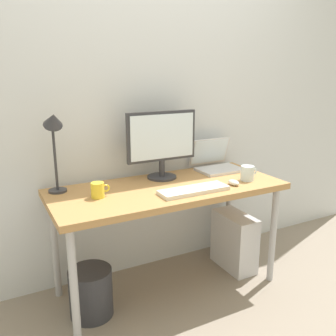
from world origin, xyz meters
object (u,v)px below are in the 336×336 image
at_px(coffee_mug, 98,190).
at_px(mouse, 234,182).
at_px(laptop, 216,162).
at_px(desk, 168,196).
at_px(computer_tower, 234,241).
at_px(desk_lamp, 54,133).
at_px(monitor, 162,141).
at_px(glass_cup, 248,173).
at_px(keyboard, 194,190).
at_px(wastebasket, 91,292).

bearing_deg(coffee_mug, mouse, -11.62).
relative_size(laptop, coffee_mug, 2.85).
distance_m(desk, computer_tower, 0.72).
relative_size(desk_lamp, mouse, 5.63).
distance_m(monitor, coffee_mug, 0.58).
bearing_deg(monitor, glass_cup, -32.93).
xyz_separation_m(monitor, coffee_mug, (-0.51, -0.18, -0.21)).
relative_size(keyboard, computer_tower, 1.05).
distance_m(coffee_mug, wastebasket, 0.63).
xyz_separation_m(keyboard, mouse, (0.30, -0.00, 0.01)).
height_order(desk, coffee_mug, coffee_mug).
height_order(desk, wastebasket, desk).
bearing_deg(desk, monitor, 75.07).
distance_m(monitor, desk_lamp, 0.70).
bearing_deg(desk_lamp, laptop, 0.98).
bearing_deg(glass_cup, monitor, 147.07).
relative_size(desk, wastebasket, 4.96).
xyz_separation_m(desk_lamp, glass_cup, (1.18, -0.31, -0.31)).
xyz_separation_m(desk, desk_lamp, (-0.64, 0.18, 0.43)).
relative_size(laptop, computer_tower, 0.76).
bearing_deg(monitor, desk, -104.93).
height_order(desk_lamp, mouse, desk_lamp).
xyz_separation_m(glass_cup, computer_tower, (0.03, 0.14, -0.57)).
bearing_deg(monitor, desk_lamp, 179.92).
xyz_separation_m(monitor, glass_cup, (0.48, -0.31, -0.21)).
xyz_separation_m(laptop, mouse, (-0.12, -0.38, -0.04)).
bearing_deg(monitor, wastebasket, -159.49).
height_order(monitor, glass_cup, monitor).
xyz_separation_m(desk, keyboard, (0.09, -0.17, 0.08)).
xyz_separation_m(keyboard, computer_tower, (0.48, 0.18, -0.53)).
relative_size(desk, mouse, 16.55).
distance_m(desk, monitor, 0.37).
distance_m(coffee_mug, computer_tower, 1.17).
xyz_separation_m(desk, mouse, (0.39, -0.17, 0.08)).
bearing_deg(monitor, mouse, -46.50).
distance_m(desk, laptop, 0.56).
relative_size(monitor, wastebasket, 1.65).
distance_m(monitor, glass_cup, 0.61).
bearing_deg(mouse, coffee_mug, 168.38).
distance_m(desk_lamp, wastebasket, 0.97).
xyz_separation_m(monitor, keyboard, (0.04, -0.35, -0.25)).
height_order(desk_lamp, coffee_mug, desk_lamp).
bearing_deg(wastebasket, monitor, 20.51).
bearing_deg(wastebasket, keyboard, -11.90).
bearing_deg(computer_tower, glass_cup, -103.06).
relative_size(mouse, wastebasket, 0.30).
relative_size(desk, monitor, 3.00).
distance_m(keyboard, computer_tower, 0.74).
bearing_deg(wastebasket, computer_tower, 2.68).
height_order(monitor, coffee_mug, monitor).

